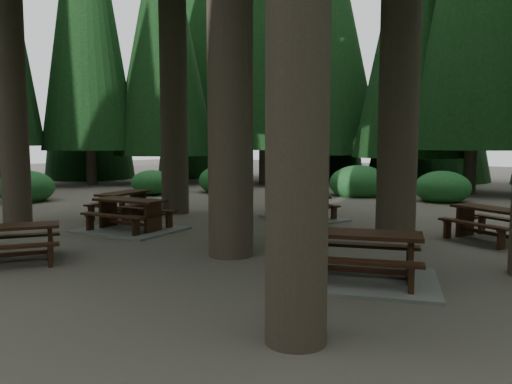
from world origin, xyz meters
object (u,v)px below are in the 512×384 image
Objects in this scene: picnic_table_a at (362,265)px; picnic_table_b at (124,201)px; picnic_table_e at (12,238)px; picnic_table_f at (130,220)px; picnic_table_c at (304,211)px; picnic_table_d at (491,219)px.

picnic_table_a is 1.38× the size of picnic_table_b.
picnic_table_f is (-0.95, 3.31, -0.19)m from picnic_table_e.
picnic_table_f is (-2.36, -4.07, 0.04)m from picnic_table_c.
picnic_table_e is (-5.39, -2.69, 0.19)m from picnic_table_a.
picnic_table_e is 3.45m from picnic_table_f.
picnic_table_d is 1.06× the size of picnic_table_e.
picnic_table_b is 0.79× the size of picnic_table_f.
picnic_table_d is at bearing 19.61° from picnic_table_f.
picnic_table_d is at bearing 18.22° from picnic_table_c.
picnic_table_c is 1.18× the size of picnic_table_d.
picnic_table_d is 9.53m from picnic_table_e.
picnic_table_a reaches higher than picnic_table_b.
picnic_table_b is 9.32m from picnic_table_d.
picnic_table_f reaches higher than picnic_table_a.
picnic_table_e is 0.78× the size of picnic_table_f.
picnic_table_f is at bearing -99.94° from picnic_table_c.
picnic_table_d is (4.81, -0.16, 0.26)m from picnic_table_c.
picnic_table_f reaches higher than picnic_table_e.
picnic_table_a is at bearing -29.60° from picnic_table_c.
picnic_table_a is 1.33× the size of picnic_table_d.
picnic_table_a is at bearing -75.12° from picnic_table_d.
picnic_table_c is at bearing 50.91° from picnic_table_f.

